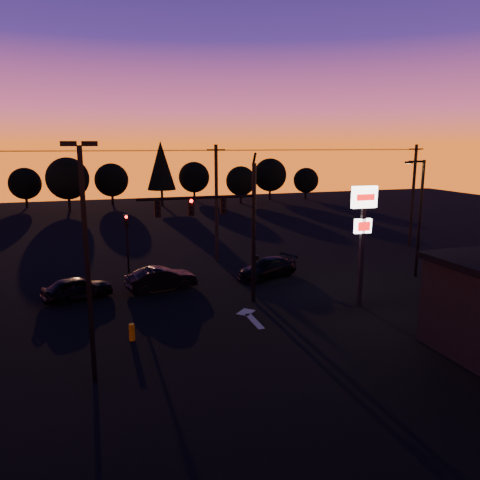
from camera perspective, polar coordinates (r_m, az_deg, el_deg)
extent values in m
plane|color=black|center=(23.64, 1.44, -10.85)|extent=(120.00, 120.00, 0.00)
cube|color=beige|center=(24.66, 1.77, -9.86)|extent=(0.35, 2.20, 0.01)
cube|color=beige|center=(25.90, 0.72, -8.78)|extent=(1.20, 1.20, 0.01)
cylinder|color=black|center=(26.59, 1.69, 0.71)|extent=(0.24, 0.24, 8.00)
cylinder|color=black|center=(26.12, 1.74, 9.79)|extent=(0.14, 0.52, 0.76)
cylinder|color=black|center=(25.37, -5.25, 5.16)|extent=(6.50, 0.16, 0.16)
cube|color=black|center=(25.78, -2.07, 4.19)|extent=(0.32, 0.22, 0.95)
sphere|color=black|center=(25.61, -2.00, 4.93)|extent=(0.18, 0.18, 0.18)
sphere|color=black|center=(25.65, -1.99, 4.26)|extent=(0.18, 0.18, 0.18)
sphere|color=black|center=(25.69, -1.99, 3.60)|extent=(0.18, 0.18, 0.18)
cube|color=black|center=(25.35, -6.00, 4.00)|extent=(0.32, 0.22, 0.95)
sphere|color=#FF0705|center=(25.18, -5.95, 4.76)|extent=(0.18, 0.18, 0.18)
sphere|color=black|center=(25.22, -5.94, 4.08)|extent=(0.18, 0.18, 0.18)
sphere|color=black|center=(25.26, -5.93, 3.40)|extent=(0.18, 0.18, 0.18)
cube|color=black|center=(25.05, -10.04, 3.80)|extent=(0.32, 0.22, 0.95)
sphere|color=black|center=(24.88, -10.02, 4.56)|extent=(0.18, 0.18, 0.18)
sphere|color=black|center=(24.92, -10.00, 3.87)|extent=(0.18, 0.18, 0.18)
sphere|color=black|center=(24.96, -9.97, 3.19)|extent=(0.18, 0.18, 0.18)
cube|color=black|center=(26.95, 2.03, -2.19)|extent=(0.22, 0.18, 0.28)
cylinder|color=black|center=(32.98, -13.52, -1.37)|extent=(0.14, 0.14, 3.60)
cube|color=black|center=(32.59, -13.69, 2.23)|extent=(0.30, 0.20, 0.90)
sphere|color=#FF0705|center=(32.42, -13.70, 2.76)|extent=(0.18, 0.18, 0.18)
sphere|color=black|center=(32.46, -13.68, 2.27)|extent=(0.18, 0.18, 0.18)
sphere|color=black|center=(32.51, -13.65, 1.78)|extent=(0.18, 0.18, 0.18)
cube|color=black|center=(18.18, -18.09, -3.42)|extent=(0.18, 0.18, 9.00)
cube|color=black|center=(17.61, -20.19, 10.97)|extent=(0.55, 0.30, 0.18)
cube|color=black|center=(17.60, -17.87, 11.12)|extent=(0.55, 0.30, 0.18)
cube|color=black|center=(26.94, 14.59, -1.26)|extent=(0.22, 0.22, 6.40)
cube|color=white|center=(26.45, 14.92, 5.08)|extent=(1.50, 0.25, 1.20)
cube|color=red|center=(26.34, 15.09, 5.05)|extent=(1.10, 0.02, 0.35)
cube|color=white|center=(26.67, 14.74, 1.67)|extent=(1.00, 0.22, 0.80)
cube|color=red|center=(26.56, 14.89, 1.62)|extent=(0.75, 0.02, 0.50)
cylinder|color=black|center=(34.04, 21.06, 2.34)|extent=(0.20, 0.20, 8.00)
cylinder|color=black|center=(33.30, 20.73, 8.94)|extent=(1.20, 0.14, 0.14)
cube|color=black|center=(32.94, 19.90, 8.89)|extent=(0.50, 0.22, 0.14)
plane|color=#FFB759|center=(32.94, 19.89, 8.75)|extent=(0.35, 0.35, 0.00)
cylinder|color=black|center=(36.10, -2.89, 4.40)|extent=(0.26, 0.26, 9.00)
cube|color=black|center=(35.82, -2.95, 10.92)|extent=(1.40, 0.10, 0.10)
cylinder|color=black|center=(44.28, 20.32, 5.04)|extent=(0.26, 0.26, 9.00)
cube|color=black|center=(44.05, 20.70, 10.34)|extent=(1.40, 0.10, 0.10)
cylinder|color=black|center=(34.00, -17.74, 10.27)|extent=(18.00, 0.02, 0.02)
cylinder|color=black|center=(34.60, -17.75, 10.37)|extent=(18.00, 0.02, 0.02)
cylinder|color=black|center=(35.20, -17.75, 10.30)|extent=(18.00, 0.02, 0.02)
cylinder|color=black|center=(38.59, 10.54, 10.72)|extent=(18.00, 0.02, 0.02)
cylinder|color=black|center=(39.12, 10.12, 10.82)|extent=(18.00, 0.02, 0.02)
cylinder|color=black|center=(39.65, 9.71, 10.77)|extent=(18.00, 0.02, 0.02)
cube|color=black|center=(24.82, 24.53, -7.39)|extent=(2.20, 0.05, 1.60)
cylinder|color=#CD7600|center=(22.85, -13.04, -10.90)|extent=(0.27, 0.27, 0.80)
cylinder|color=black|center=(74.58, -24.56, 4.16)|extent=(0.36, 0.36, 1.38)
sphere|color=black|center=(74.33, -24.74, 6.26)|extent=(4.54, 4.54, 4.54)
cylinder|color=black|center=(69.14, -20.08, 4.16)|extent=(0.36, 0.36, 1.75)
sphere|color=black|center=(68.81, -20.28, 7.04)|extent=(5.77, 5.78, 5.78)
cylinder|color=black|center=(73.14, -15.26, 4.73)|extent=(0.36, 0.36, 1.50)
sphere|color=black|center=(72.86, -15.39, 7.07)|extent=(4.95, 4.95, 4.95)
cylinder|color=black|center=(70.79, -9.48, 5.12)|extent=(0.36, 0.36, 2.38)
cone|color=black|center=(70.42, -9.61, 8.96)|extent=(4.18, 4.18, 7.12)
cylinder|color=black|center=(76.80, -5.58, 5.39)|extent=(0.36, 0.36, 1.50)
sphere|color=black|center=(76.53, -5.62, 7.63)|extent=(4.95, 4.95, 4.95)
cylinder|color=black|center=(72.60, 0.09, 5.04)|extent=(0.36, 0.36, 1.38)
sphere|color=black|center=(72.34, 0.10, 7.20)|extent=(4.54, 4.54, 4.54)
cylinder|color=black|center=(77.41, 3.65, 5.52)|extent=(0.36, 0.36, 1.62)
sphere|color=black|center=(77.13, 3.68, 7.92)|extent=(5.36, 5.36, 5.36)
cylinder|color=black|center=(78.92, 7.99, 5.41)|extent=(0.36, 0.36, 1.25)
sphere|color=black|center=(78.69, 8.04, 7.22)|extent=(4.12, 4.12, 4.12)
imported|color=black|center=(29.38, -19.19, -5.55)|extent=(4.35, 2.83, 1.38)
imported|color=black|center=(29.91, -9.54, -4.67)|extent=(4.59, 2.31, 1.44)
imported|color=black|center=(32.29, 3.36, -3.41)|extent=(4.95, 3.49, 1.33)
imported|color=black|center=(26.21, 26.51, -8.40)|extent=(2.34, 4.52, 1.22)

